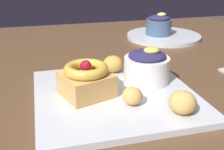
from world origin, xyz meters
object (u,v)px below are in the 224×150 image
at_px(front_plate, 115,95).
at_px(back_plate, 163,36).
at_px(fritter_middle, 113,64).
at_px(fritter_back, 182,102).
at_px(back_ramekin, 159,25).
at_px(berry_ramekin, 147,66).
at_px(fritter_front, 132,96).
at_px(cake_slice, 86,80).

distance_m(front_plate, back_plate, 0.49).
distance_m(fritter_middle, fritter_back, 0.22).
distance_m(back_plate, back_ramekin, 0.04).
distance_m(berry_ramekin, fritter_middle, 0.09).
bearing_deg(fritter_back, berry_ramekin, 93.94).
bearing_deg(fritter_back, fritter_front, 144.32).
bearing_deg(berry_ramekin, fritter_back, -86.06).
xyz_separation_m(front_plate, fritter_middle, (0.03, 0.11, 0.02)).
bearing_deg(fritter_middle, back_ramekin, 51.02).
relative_size(fritter_back, back_plate, 0.19).
bearing_deg(back_ramekin, cake_slice, -128.56).
bearing_deg(back_ramekin, berry_ramekin, -116.87).
distance_m(cake_slice, back_ramekin, 0.51).
relative_size(back_plate, back_ramekin, 2.91).
bearing_deg(back_plate, berry_ramekin, -119.34).
height_order(cake_slice, back_plate, cake_slice).
bearing_deg(back_plate, front_plate, -125.37).
bearing_deg(fritter_middle, front_plate, -103.45).
bearing_deg(cake_slice, back_plate, 49.61).
xyz_separation_m(fritter_front, back_plate, (0.26, 0.45, -0.02)).
bearing_deg(back_plate, fritter_back, -111.17).
relative_size(fritter_front, back_plate, 0.15).
xyz_separation_m(cake_slice, berry_ramekin, (0.13, 0.03, 0.00)).
xyz_separation_m(fritter_front, fritter_middle, (0.01, 0.16, 0.00)).
xyz_separation_m(cake_slice, back_plate, (0.33, 0.39, -0.04)).
bearing_deg(berry_ramekin, fritter_front, -124.26).
xyz_separation_m(front_plate, cake_slice, (-0.05, 0.00, 0.04)).
distance_m(cake_slice, back_plate, 0.52).
distance_m(front_plate, fritter_front, 0.06).
bearing_deg(front_plate, fritter_back, -50.28).
distance_m(fritter_middle, back_ramekin, 0.38).
height_order(berry_ramekin, back_ramekin, same).
height_order(berry_ramekin, back_plate, berry_ramekin).
bearing_deg(cake_slice, front_plate, -2.49).
bearing_deg(fritter_front, fritter_back, -35.68).
xyz_separation_m(fritter_front, fritter_back, (0.07, -0.05, 0.00)).
height_order(fritter_front, fritter_middle, fritter_middle).
bearing_deg(back_ramekin, fritter_middle, -128.98).
distance_m(fritter_front, fritter_middle, 0.16).
bearing_deg(fritter_back, front_plate, 129.72).
height_order(front_plate, fritter_front, fritter_front).
bearing_deg(fritter_middle, fritter_back, -73.69).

